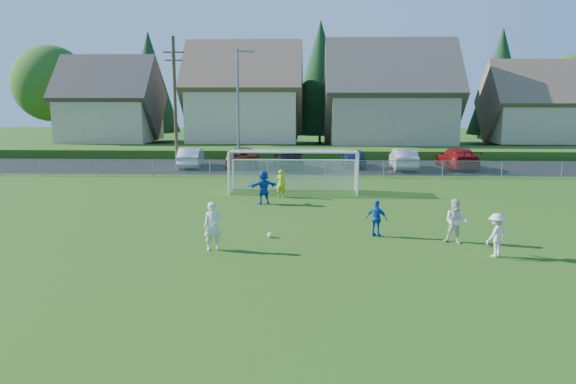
# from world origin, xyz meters

# --- Properties ---
(ground) EXTENTS (160.00, 160.00, 0.00)m
(ground) POSITION_xyz_m (0.00, 0.00, 0.00)
(ground) COLOR #193D0C
(ground) RESTS_ON ground
(asphalt_lot) EXTENTS (60.00, 60.00, 0.00)m
(asphalt_lot) POSITION_xyz_m (0.00, 27.50, 0.01)
(asphalt_lot) COLOR black
(asphalt_lot) RESTS_ON ground
(grass_embankment) EXTENTS (70.00, 6.00, 0.80)m
(grass_embankment) POSITION_xyz_m (0.00, 35.00, 0.40)
(grass_embankment) COLOR #1E420F
(grass_embankment) RESTS_ON ground
(soccer_ball) EXTENTS (0.22, 0.22, 0.22)m
(soccer_ball) POSITION_xyz_m (-0.61, 5.38, 0.11)
(soccer_ball) COLOR white
(soccer_ball) RESTS_ON ground
(player_white_a) EXTENTS (0.74, 0.57, 1.79)m
(player_white_a) POSITION_xyz_m (-2.57, 3.49, 0.89)
(player_white_a) COLOR silver
(player_white_a) RESTS_ON ground
(player_white_b) EXTENTS (1.01, 0.90, 1.72)m
(player_white_b) POSITION_xyz_m (6.56, 4.83, 0.86)
(player_white_b) COLOR silver
(player_white_b) RESTS_ON ground
(player_white_c) EXTENTS (1.14, 1.09, 1.56)m
(player_white_c) POSITION_xyz_m (7.53, 3.07, 0.78)
(player_white_c) COLOR silver
(player_white_c) RESTS_ON ground
(player_blue_a) EXTENTS (0.93, 0.70, 1.47)m
(player_blue_a) POSITION_xyz_m (3.66, 5.77, 0.74)
(player_blue_a) COLOR #1245B0
(player_blue_a) RESTS_ON ground
(player_blue_b) EXTENTS (1.71, 1.13, 1.76)m
(player_blue_b) POSITION_xyz_m (-1.46, 12.39, 0.88)
(player_blue_b) COLOR #1245B0
(player_blue_b) RESTS_ON ground
(goalkeeper) EXTENTS (0.65, 0.51, 1.56)m
(goalkeeper) POSITION_xyz_m (-0.65, 14.28, 0.78)
(goalkeeper) COLOR #BAD819
(goalkeeper) RESTS_ON ground
(car_b) EXTENTS (1.99, 4.71, 1.51)m
(car_b) POSITION_xyz_m (-8.40, 27.08, 0.76)
(car_b) COLOR white
(car_b) RESTS_ON ground
(car_c) EXTENTS (3.03, 5.71, 1.53)m
(car_c) POSITION_xyz_m (-4.40, 27.72, 0.76)
(car_c) COLOR #531909
(car_c) RESTS_ON ground
(car_d) EXTENTS (2.64, 5.34, 1.49)m
(car_d) POSITION_xyz_m (-0.72, 26.36, 0.75)
(car_d) COLOR black
(car_d) RESTS_ON ground
(car_e) EXTENTS (1.85, 4.38, 1.48)m
(car_e) POSITION_xyz_m (4.33, 27.50, 0.74)
(car_e) COLOR #16244F
(car_e) RESTS_ON ground
(car_f) EXTENTS (1.79, 4.85, 1.59)m
(car_f) POSITION_xyz_m (8.05, 26.40, 0.79)
(car_f) COLOR #B3B3B3
(car_f) RESTS_ON ground
(car_g) EXTENTS (2.50, 5.65, 1.61)m
(car_g) POSITION_xyz_m (12.23, 26.96, 0.81)
(car_g) COLOR maroon
(car_g) RESTS_ON ground
(soccer_goal) EXTENTS (7.42, 1.90, 2.50)m
(soccer_goal) POSITION_xyz_m (0.00, 16.05, 1.63)
(soccer_goal) COLOR white
(soccer_goal) RESTS_ON ground
(chainlink_fence) EXTENTS (52.06, 0.06, 1.20)m
(chainlink_fence) POSITION_xyz_m (0.00, 22.00, 0.63)
(chainlink_fence) COLOR gray
(chainlink_fence) RESTS_ON ground
(streetlight) EXTENTS (1.38, 0.18, 9.00)m
(streetlight) POSITION_xyz_m (-4.45, 26.00, 4.84)
(streetlight) COLOR slate
(streetlight) RESTS_ON ground
(utility_pole) EXTENTS (1.60, 0.26, 10.00)m
(utility_pole) POSITION_xyz_m (-9.50, 27.00, 5.15)
(utility_pole) COLOR #473321
(utility_pole) RESTS_ON ground
(houses_row) EXTENTS (53.90, 11.45, 13.27)m
(houses_row) POSITION_xyz_m (1.97, 42.46, 7.33)
(houses_row) COLOR tan
(houses_row) RESTS_ON ground
(tree_row) EXTENTS (65.98, 12.36, 13.80)m
(tree_row) POSITION_xyz_m (1.04, 48.74, 6.91)
(tree_row) COLOR #382616
(tree_row) RESTS_ON ground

